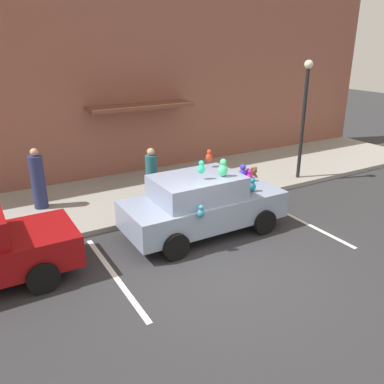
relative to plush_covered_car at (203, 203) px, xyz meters
The scene contains 10 objects.
ground_plane 2.08m from the plush_covered_car, 110.52° to the right, with size 60.00×60.00×0.00m, color #2D2D30.
sidewalk 3.35m from the plush_covered_car, 101.87° to the left, with size 24.00×4.00×0.15m, color gray.
storefront_building 5.90m from the plush_covered_car, 97.05° to the left, with size 24.00×1.25×6.40m.
parking_stripe_front 2.93m from the plush_covered_car, 16.45° to the right, with size 0.12×3.60×0.01m, color silver.
parking_stripe_rear 2.91m from the plush_covered_car, 163.42° to the right, with size 0.12×3.60×0.01m, color silver.
plush_covered_car is the anchor object (origin of this frame).
teddy_bear_on_sidewalk 3.65m from the plush_covered_car, 30.99° to the left, with size 0.32×0.27×0.61m.
street_lamp_post 5.52m from the plush_covered_car, 18.96° to the left, with size 0.28×0.28×3.91m.
pedestrian_near_shopfront 1.91m from the plush_covered_car, 106.97° to the left, with size 0.32×0.32×1.74m.
pedestrian_walking_past 4.76m from the plush_covered_car, 134.13° to the left, with size 0.39×0.39×1.74m.
Camera 1 is at (-4.27, -6.15, 4.67)m, focal length 37.69 mm.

